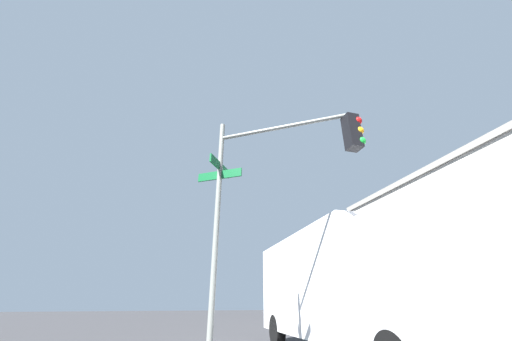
# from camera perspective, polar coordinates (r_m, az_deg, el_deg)

# --- Properties ---
(traffic_signal_near) EXTENTS (2.31, 3.19, 5.50)m
(traffic_signal_near) POSITION_cam_1_polar(r_m,az_deg,el_deg) (6.08, 4.58, -0.74)
(traffic_signal_near) COLOR slate
(traffic_signal_near) RESTS_ON ground_plane
(box_truck_second) EXTENTS (8.96, 2.62, 3.40)m
(box_truck_second) POSITION_cam_1_polar(r_m,az_deg,el_deg) (9.12, 17.45, -21.18)
(box_truck_second) COLOR silver
(box_truck_second) RESTS_ON ground_plane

